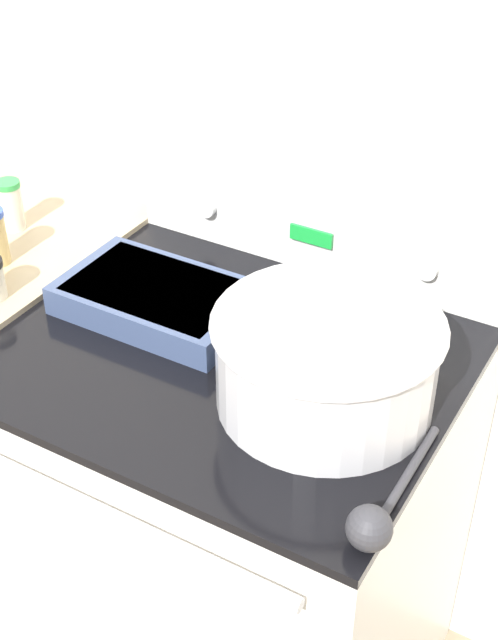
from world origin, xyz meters
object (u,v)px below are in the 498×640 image
mixing_bowl (326,358)px  spice_jar_green_cap (11,205)px  ladle (375,520)px  casserole_dish (158,297)px

mixing_bowl → spice_jar_green_cap: bearing=168.5°
ladle → spice_jar_green_cap: (-1.00, 0.39, 0.04)m
mixing_bowl → casserole_dish: size_ratio=1.04×
spice_jar_green_cap → mixing_bowl: bearing=-11.5°
mixing_bowl → casserole_dish: bearing=168.6°
casserole_dish → ladle: 0.64m
mixing_bowl → spice_jar_green_cap: 0.83m
spice_jar_green_cap → casserole_dish: bearing=-11.7°
mixing_bowl → ladle: mixing_bowl is taller
casserole_dish → spice_jar_green_cap: (-0.44, 0.09, 0.04)m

